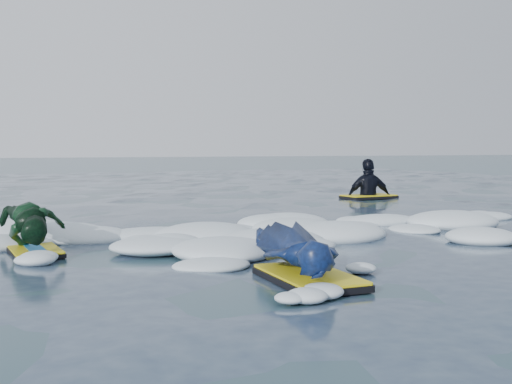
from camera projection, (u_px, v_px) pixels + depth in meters
ground at (253, 255)px, 6.45m from camera, size 120.00×120.00×0.00m
foam_band at (220, 241)px, 7.41m from camera, size 12.00×3.10×0.30m
prone_woman_unit at (297, 252)px, 5.30m from camera, size 0.90×1.69×0.42m
prone_child_unit at (33, 227)px, 6.61m from camera, size 0.67×1.31×0.51m
waiting_rider_unit at (369, 199)px, 13.31m from camera, size 1.18×0.73×1.69m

